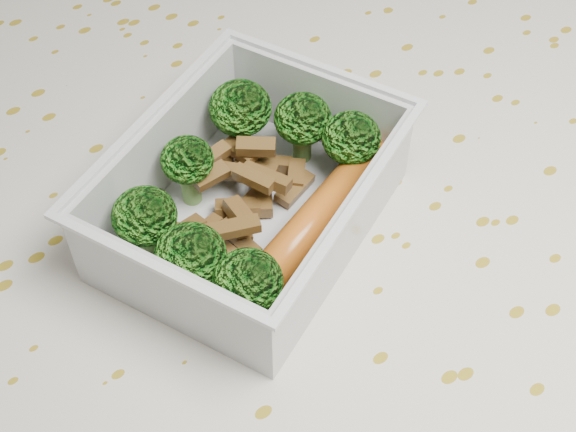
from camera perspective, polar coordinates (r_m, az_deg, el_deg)
dining_table at (r=0.54m, az=-0.22°, el=-7.44°), size 1.40×0.90×0.75m
tablecloth at (r=0.50m, az=-0.24°, el=-4.34°), size 1.46×0.96×0.19m
lunch_container at (r=0.46m, az=-2.69°, el=0.96°), size 0.21×0.19×0.06m
broccoli_florets at (r=0.45m, az=-3.47°, el=2.41°), size 0.16×0.14×0.05m
meat_pile at (r=0.47m, az=-3.47°, el=1.37°), size 0.11×0.08×0.03m
sausage at (r=0.45m, az=1.70°, el=-0.59°), size 0.14×0.06×0.02m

